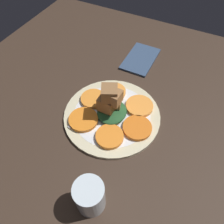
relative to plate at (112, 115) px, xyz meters
The scene contains 12 objects.
table_slab 1.52cm from the plate, ahead, with size 120.00×120.00×2.00cm, color #38281E.
plate is the anchor object (origin of this frame).
carrot_slice_0 8.59cm from the plate, 21.83° to the left, with size 8.12×8.12×1.12cm, color orange.
carrot_slice_1 9.32cm from the plate, 79.92° to the left, with size 8.67×8.67×1.12cm, color orange.
carrot_slice_2 9.21cm from the plate, 133.94° to the left, with size 8.71×8.71×1.12cm, color #F99438.
carrot_slice_3 9.00cm from the plate, 157.86° to the right, with size 7.84×7.84×1.12cm, color #F99438.
carrot_slice_4 8.51cm from the plate, 106.67° to the right, with size 8.11×8.11×1.12cm, color orange.
carrot_slice_5 9.11cm from the plate, 47.24° to the right, with size 8.94×8.94×1.12cm, color orange.
center_pile 5.06cm from the plate, 128.74° to the right, with size 10.03×8.94×11.25cm.
fork 6.71cm from the plate, 78.58° to the right, with size 17.87×6.64×0.40cm.
water_glass 26.97cm from the plate, 15.61° to the left, with size 7.02×7.02×9.67cm.
napkin 29.78cm from the plate, behind, with size 17.70×10.62×0.80cm.
Camera 1 is at (36.69, 18.26, 57.53)cm, focal length 35.00 mm.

